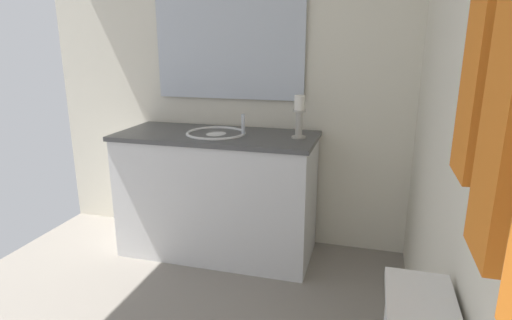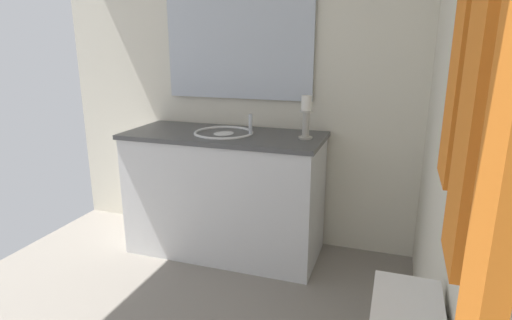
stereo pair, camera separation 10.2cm
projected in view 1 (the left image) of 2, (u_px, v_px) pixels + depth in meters
The scene contains 8 objects.
wall_back at pixel (458, 103), 1.54m from camera, with size 2.44×0.04×2.45m, color silver.
wall_left at pixel (224, 74), 3.02m from camera, with size 0.04×2.70×2.45m, color silver.
vanity_cabinet at pixel (218, 194), 2.92m from camera, with size 0.58×1.34×0.85m.
sink_basin at pixel (216, 139), 2.81m from camera, with size 0.40×0.40×0.24m.
mirror at pixel (228, 48), 2.92m from camera, with size 0.02×1.07×0.70m, color silver.
candle_holder_tall at pixel (299, 116), 2.64m from camera, with size 0.09×0.09×0.27m.
towel_near_vanity at pixel (474, 83), 0.97m from camera, with size 0.18×0.03×0.44m, color orange.
towel_center at pixel (501, 121), 0.75m from camera, with size 0.17×0.03×0.53m, color orange.
Camera 1 is at (1.68, 1.05, 1.44)m, focal length 29.58 mm.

